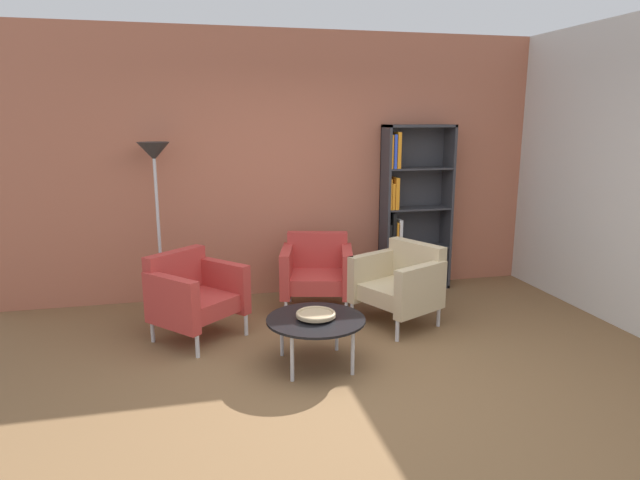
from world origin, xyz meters
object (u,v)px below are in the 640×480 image
at_px(armchair_spare_guest, 317,271).
at_px(armchair_by_bookshelf, 400,282).
at_px(bookshelf_tall, 409,210).
at_px(decorative_bowl, 316,314).
at_px(floor_lamp_torchiere, 155,172).
at_px(coffee_table_low, 316,322).
at_px(armchair_corner_red, 193,294).

height_order(armchair_spare_guest, armchair_by_bookshelf, same).
distance_m(bookshelf_tall, armchair_by_bookshelf, 1.31).
distance_m(decorative_bowl, armchair_by_bookshelf, 1.24).
height_order(armchair_spare_guest, floor_lamp_torchiere, floor_lamp_torchiere).
bearing_deg(coffee_table_low, floor_lamp_torchiere, 127.13).
bearing_deg(bookshelf_tall, armchair_spare_guest, -157.57).
xyz_separation_m(coffee_table_low, decorative_bowl, (-0.00, 0.00, 0.06)).
distance_m(coffee_table_low, decorative_bowl, 0.06).
xyz_separation_m(decorative_bowl, armchair_corner_red, (-0.95, 0.83, -0.02)).
xyz_separation_m(bookshelf_tall, decorative_bowl, (-1.52, -1.82, -0.50)).
bearing_deg(armchair_corner_red, armchair_by_bookshelf, -44.62).
bearing_deg(bookshelf_tall, armchair_by_bookshelf, -115.21).
bearing_deg(armchair_by_bookshelf, coffee_table_low, -80.36).
distance_m(decorative_bowl, armchair_corner_red, 1.26).
xyz_separation_m(armchair_spare_guest, armchair_by_bookshelf, (0.70, -0.59, 0.00)).
height_order(bookshelf_tall, coffee_table_low, bookshelf_tall).
relative_size(decorative_bowl, floor_lamp_torchiere, 0.18).
bearing_deg(decorative_bowl, armchair_by_bookshelf, 35.85).
xyz_separation_m(armchair_corner_red, floor_lamp_torchiere, (-0.32, 0.84, 1.03)).
xyz_separation_m(coffee_table_low, armchair_spare_guest, (0.31, 1.32, 0.04)).
bearing_deg(bookshelf_tall, floor_lamp_torchiere, -176.98).
relative_size(armchair_spare_guest, armchair_corner_red, 0.90).
bearing_deg(bookshelf_tall, decorative_bowl, -129.91).
height_order(decorative_bowl, armchair_by_bookshelf, armchair_by_bookshelf).
xyz_separation_m(coffee_table_low, armchair_by_bookshelf, (1.01, 0.73, 0.04)).
distance_m(armchair_corner_red, armchair_by_bookshelf, 1.96).
height_order(bookshelf_tall, floor_lamp_torchiere, bookshelf_tall).
relative_size(coffee_table_low, armchair_corner_red, 0.84).
height_order(armchair_corner_red, armchair_by_bookshelf, same).
bearing_deg(armchair_corner_red, floor_lamp_torchiere, 68.78).
xyz_separation_m(bookshelf_tall, floor_lamp_torchiere, (-2.79, -0.15, 0.52)).
bearing_deg(floor_lamp_torchiere, armchair_by_bookshelf, -22.55).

